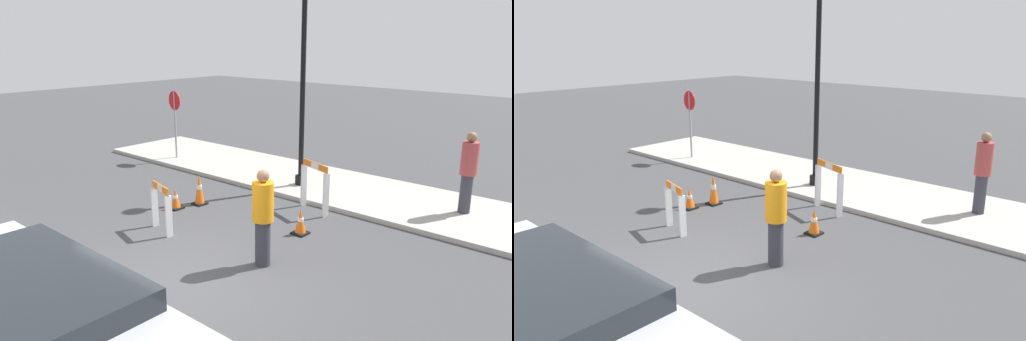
# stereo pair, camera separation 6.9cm
# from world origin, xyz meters

# --- Properties ---
(ground_plane) EXTENTS (60.00, 60.00, 0.00)m
(ground_plane) POSITION_xyz_m (0.00, 0.00, 0.00)
(ground_plane) COLOR #424244
(sidewalk_slab) EXTENTS (18.00, 2.97, 0.11)m
(sidewalk_slab) POSITION_xyz_m (0.00, 5.99, 0.05)
(sidewalk_slab) COLOR #ADA89E
(sidewalk_slab) RESTS_ON ground_plane
(streetlamp_post) EXTENTS (0.44, 0.44, 5.29)m
(streetlamp_post) POSITION_xyz_m (-1.70, 5.42, 3.50)
(streetlamp_post) COLOR black
(streetlamp_post) RESTS_ON sidewalk_slab
(stop_sign) EXTENTS (0.60, 0.09, 2.11)m
(stop_sign) POSITION_xyz_m (-6.44, 5.19, 1.53)
(stop_sign) COLOR gray
(stop_sign) RESTS_ON sidewalk_slab
(barricade_0) EXTENTS (0.92, 0.44, 1.15)m
(barricade_0) POSITION_xyz_m (-0.42, 4.23, 0.62)
(barricade_0) COLOR white
(barricade_0) RESTS_ON ground_plane
(barricade_1) EXTENTS (0.77, 0.32, 1.00)m
(barricade_1) POSITION_xyz_m (-2.05, 1.16, 0.53)
(barricade_1) COLOR white
(barricade_1) RESTS_ON ground_plane
(traffic_cone_0) EXTENTS (0.30, 0.30, 0.53)m
(traffic_cone_0) POSITION_xyz_m (0.16, 2.92, 0.25)
(traffic_cone_0) COLOR black
(traffic_cone_0) RESTS_ON ground_plane
(traffic_cone_1) EXTENTS (0.30, 0.30, 0.48)m
(traffic_cone_1) POSITION_xyz_m (-2.91, 2.23, 0.23)
(traffic_cone_1) COLOR black
(traffic_cone_1) RESTS_ON ground_plane
(traffic_cone_2) EXTENTS (0.30, 0.30, 0.74)m
(traffic_cone_2) POSITION_xyz_m (-2.73, 2.80, 0.36)
(traffic_cone_2) COLOR black
(traffic_cone_2) RESTS_ON ground_plane
(person_worker) EXTENTS (0.53, 0.53, 1.73)m
(person_worker) POSITION_xyz_m (0.50, 1.36, 0.92)
(person_worker) COLOR #33333D
(person_worker) RESTS_ON ground_plane
(person_pedestrian) EXTENTS (0.42, 0.42, 1.80)m
(person_pedestrian) POSITION_xyz_m (2.28, 6.10, 1.08)
(person_pedestrian) COLOR #33333D
(person_pedestrian) RESTS_ON sidewalk_slab
(parked_car_1) EXTENTS (4.55, 1.96, 1.61)m
(parked_car_1) POSITION_xyz_m (1.04, -2.93, 0.92)
(parked_car_1) COLOR #B7BABF
(parked_car_1) RESTS_ON ground_plane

